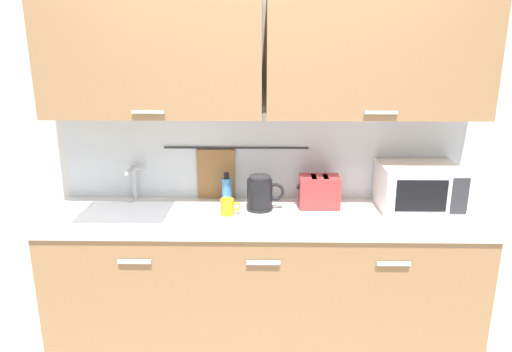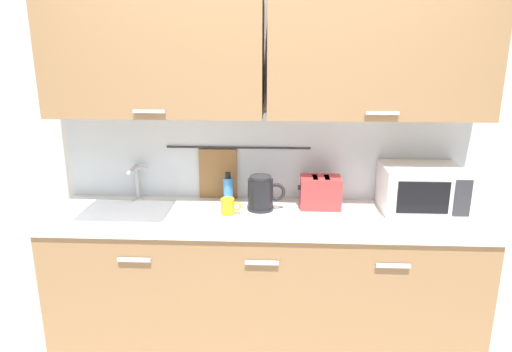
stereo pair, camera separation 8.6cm
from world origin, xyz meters
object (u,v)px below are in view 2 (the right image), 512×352
electric_kettle (261,193)px  toaster (320,192)px  mug_near_sink (228,206)px  dish_soap_bottle (228,190)px  microwave (421,189)px

electric_kettle → toaster: size_ratio=0.89×
mug_near_sink → toaster: bearing=15.2°
dish_soap_bottle → mug_near_sink: dish_soap_bottle is taller
microwave → electric_kettle: microwave is taller
microwave → electric_kettle: (-0.94, -0.04, -0.03)m
electric_kettle → mug_near_sink: size_ratio=1.89×
microwave → electric_kettle: size_ratio=2.03×
electric_kettle → dish_soap_bottle: size_ratio=1.16×
microwave → electric_kettle: bearing=-177.8°
dish_soap_bottle → mug_near_sink: (0.02, -0.20, -0.04)m
microwave → dish_soap_bottle: (-1.15, 0.08, -0.05)m
electric_kettle → dish_soap_bottle: electric_kettle is taller
dish_soap_bottle → microwave: bearing=-3.8°
toaster → electric_kettle: bearing=-170.6°
electric_kettle → toaster: 0.36m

